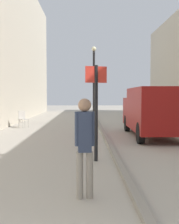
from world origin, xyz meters
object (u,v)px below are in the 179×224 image
Objects in this scene: delivery_van at (153,110)px; cafe_chair_near_window at (23,118)px; pedestrian_main_foreground at (85,141)px; lamp_post at (94,80)px; street_sign_post at (96,104)px.

cafe_chair_near_window is (-6.41, 3.78, -0.60)m from delivery_van.
delivery_van reaches higher than cafe_chair_near_window.
pedestrian_main_foreground is 13.11m from lamp_post.
lamp_post is at bearing 157.89° from cafe_chair_near_window.
street_sign_post is at bearing 70.64° from cafe_chair_near_window.
lamp_post is (-2.39, 5.33, 1.57)m from delivery_van.
lamp_post is at bearing 83.17° from pedestrian_main_foreground.
street_sign_post is 2.77× the size of cafe_chair_near_window.
pedestrian_main_foreground is 11.96m from cafe_chair_near_window.
delivery_van is at bearing -135.17° from street_sign_post.
cafe_chair_near_window is (-3.77, 8.51, -1.00)m from street_sign_post.
pedestrian_main_foreground is 0.36× the size of lamp_post.
lamp_post reaches higher than street_sign_post.
pedestrian_main_foreground is at bearing 68.02° from street_sign_post.
pedestrian_main_foreground is 2.99m from street_sign_post.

